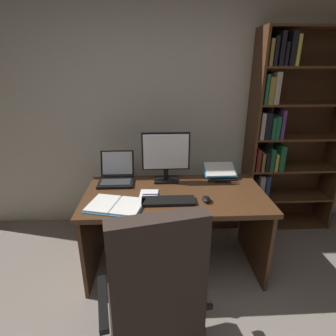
{
  "coord_description": "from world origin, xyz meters",
  "views": [
    {
      "loc": [
        -0.18,
        -0.59,
        1.76
      ],
      "look_at": [
        -0.07,
        1.41,
        0.99
      ],
      "focal_mm": 29.0,
      "sensor_mm": 36.0,
      "label": 1
    }
  ],
  "objects_px": {
    "notepad": "(149,195)",
    "pen": "(151,194)",
    "open_binder": "(116,205)",
    "office_chair": "(155,309)",
    "computer_mouse": "(206,199)",
    "laptop": "(117,176)",
    "keyboard": "(168,201)",
    "bookshelf": "(284,136)",
    "desk": "(174,210)",
    "monitor": "(166,157)",
    "reading_stand_with_book": "(220,171)"
  },
  "relations": [
    {
      "from": "office_chair",
      "to": "monitor",
      "type": "relative_size",
      "value": 2.46
    },
    {
      "from": "bookshelf",
      "to": "monitor",
      "type": "xyz_separation_m",
      "value": [
        -1.27,
        -0.4,
        -0.08
      ]
    },
    {
      "from": "bookshelf",
      "to": "pen",
      "type": "distance_m",
      "value": 1.6
    },
    {
      "from": "desk",
      "to": "open_binder",
      "type": "relative_size",
      "value": 3.2
    },
    {
      "from": "notepad",
      "to": "bookshelf",
      "type": "bearing_deg",
      "value": 26.69
    },
    {
      "from": "open_binder",
      "to": "pen",
      "type": "xyz_separation_m",
      "value": [
        0.27,
        0.17,
        0.0
      ]
    },
    {
      "from": "open_binder",
      "to": "notepad",
      "type": "distance_m",
      "value": 0.3
    },
    {
      "from": "keyboard",
      "to": "desk",
      "type": "bearing_deg",
      "value": 75.03
    },
    {
      "from": "office_chair",
      "to": "computer_mouse",
      "type": "xyz_separation_m",
      "value": [
        0.41,
        0.76,
        0.29
      ]
    },
    {
      "from": "office_chair",
      "to": "desk",
      "type": "bearing_deg",
      "value": 67.77
    },
    {
      "from": "bookshelf",
      "to": "notepad",
      "type": "xyz_separation_m",
      "value": [
        -1.42,
        -0.71,
        -0.31
      ]
    },
    {
      "from": "monitor",
      "to": "computer_mouse",
      "type": "xyz_separation_m",
      "value": [
        0.3,
        -0.43,
        -0.21
      ]
    },
    {
      "from": "office_chair",
      "to": "laptop",
      "type": "relative_size",
      "value": 3.41
    },
    {
      "from": "laptop",
      "to": "reading_stand_with_book",
      "type": "xyz_separation_m",
      "value": [
        0.98,
        0.04,
        0.01
      ]
    },
    {
      "from": "reading_stand_with_book",
      "to": "pen",
      "type": "distance_m",
      "value": 0.75
    },
    {
      "from": "desk",
      "to": "monitor",
      "type": "distance_m",
      "value": 0.48
    },
    {
      "from": "desk",
      "to": "open_binder",
      "type": "height_order",
      "value": "open_binder"
    },
    {
      "from": "open_binder",
      "to": "pen",
      "type": "relative_size",
      "value": 3.39
    },
    {
      "from": "bookshelf",
      "to": "reading_stand_with_book",
      "type": "bearing_deg",
      "value": -154.71
    },
    {
      "from": "keyboard",
      "to": "open_binder",
      "type": "relative_size",
      "value": 0.88
    },
    {
      "from": "pen",
      "to": "notepad",
      "type": "bearing_deg",
      "value": 180.0
    },
    {
      "from": "office_chair",
      "to": "computer_mouse",
      "type": "bearing_deg",
      "value": 49.2
    },
    {
      "from": "notepad",
      "to": "pen",
      "type": "height_order",
      "value": "pen"
    },
    {
      "from": "keyboard",
      "to": "notepad",
      "type": "relative_size",
      "value": 2.0
    },
    {
      "from": "reading_stand_with_book",
      "to": "computer_mouse",
      "type": "bearing_deg",
      "value": -114.45
    },
    {
      "from": "computer_mouse",
      "to": "keyboard",
      "type": "bearing_deg",
      "value": 180.0
    },
    {
      "from": "laptop",
      "to": "computer_mouse",
      "type": "xyz_separation_m",
      "value": [
        0.76,
        -0.44,
        -0.03
      ]
    },
    {
      "from": "computer_mouse",
      "to": "open_binder",
      "type": "xyz_separation_m",
      "value": [
        -0.7,
        -0.05,
        -0.01
      ]
    },
    {
      "from": "bookshelf",
      "to": "reading_stand_with_book",
      "type": "xyz_separation_m",
      "value": [
        -0.75,
        -0.35,
        -0.25
      ]
    },
    {
      "from": "desk",
      "to": "notepad",
      "type": "distance_m",
      "value": 0.33
    },
    {
      "from": "reading_stand_with_book",
      "to": "pen",
      "type": "xyz_separation_m",
      "value": [
        -0.65,
        -0.36,
        -0.05
      ]
    },
    {
      "from": "notepad",
      "to": "computer_mouse",
      "type": "bearing_deg",
      "value": -14.74
    },
    {
      "from": "office_chair",
      "to": "laptop",
      "type": "xyz_separation_m",
      "value": [
        -0.34,
        1.2,
        0.32
      ]
    },
    {
      "from": "office_chair",
      "to": "laptop",
      "type": "bearing_deg",
      "value": 93.87
    },
    {
      "from": "monitor",
      "to": "reading_stand_with_book",
      "type": "bearing_deg",
      "value": 5.46
    },
    {
      "from": "laptop",
      "to": "reading_stand_with_book",
      "type": "relative_size",
      "value": 1.09
    },
    {
      "from": "monitor",
      "to": "pen",
      "type": "bearing_deg",
      "value": -113.47
    },
    {
      "from": "desk",
      "to": "computer_mouse",
      "type": "xyz_separation_m",
      "value": [
        0.24,
        -0.24,
        0.23
      ]
    },
    {
      "from": "desk",
      "to": "laptop",
      "type": "bearing_deg",
      "value": 158.88
    },
    {
      "from": "office_chair",
      "to": "keyboard",
      "type": "relative_size",
      "value": 2.69
    },
    {
      "from": "notepad",
      "to": "pen",
      "type": "xyz_separation_m",
      "value": [
        0.02,
        0.0,
        0.01
      ]
    },
    {
      "from": "bookshelf",
      "to": "open_binder",
      "type": "distance_m",
      "value": 1.91
    },
    {
      "from": "monitor",
      "to": "pen",
      "type": "height_order",
      "value": "monitor"
    },
    {
      "from": "bookshelf",
      "to": "notepad",
      "type": "bearing_deg",
      "value": -153.31
    },
    {
      "from": "laptop",
      "to": "keyboard",
      "type": "relative_size",
      "value": 0.79
    },
    {
      "from": "laptop",
      "to": "notepad",
      "type": "relative_size",
      "value": 1.58
    },
    {
      "from": "desk",
      "to": "keyboard",
      "type": "xyz_separation_m",
      "value": [
        -0.06,
        -0.24,
        0.22
      ]
    },
    {
      "from": "bookshelf",
      "to": "laptop",
      "type": "distance_m",
      "value": 1.79
    },
    {
      "from": "office_chair",
      "to": "computer_mouse",
      "type": "distance_m",
      "value": 0.91
    },
    {
      "from": "desk",
      "to": "office_chair",
      "type": "height_order",
      "value": "office_chair"
    }
  ]
}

